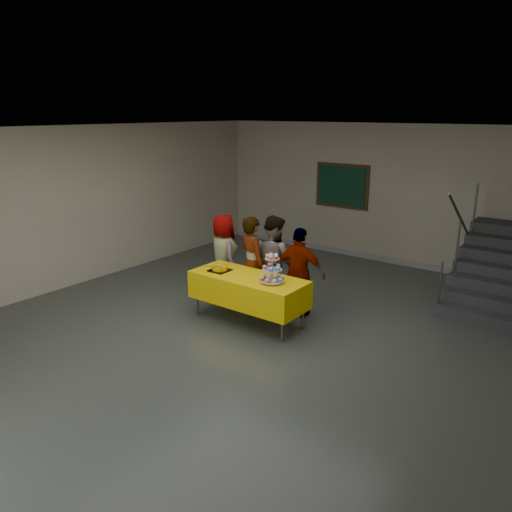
{
  "coord_description": "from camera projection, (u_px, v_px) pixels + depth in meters",
  "views": [
    {
      "loc": [
        4.31,
        -5.26,
        3.26
      ],
      "look_at": [
        -0.21,
        0.76,
        1.05
      ],
      "focal_mm": 35.0,
      "sensor_mm": 36.0,
      "label": 1
    }
  ],
  "objects": [
    {
      "name": "schoolchild_b",
      "position": [
        252.0,
        263.0,
        8.34
      ],
      "size": [
        0.69,
        0.58,
        1.6
      ],
      "primitive_type": "imported",
      "rotation": [
        0.0,
        0.0,
        2.73
      ],
      "color": "slate",
      "rests_on": "ground"
    },
    {
      "name": "bear_cake",
      "position": [
        220.0,
        267.0,
        8.01
      ],
      "size": [
        0.32,
        0.36,
        0.12
      ],
      "color": "black",
      "rests_on": "bake_table"
    },
    {
      "name": "bake_table",
      "position": [
        248.0,
        289.0,
        7.83
      ],
      "size": [
        1.88,
        0.78,
        0.77
      ],
      "color": "#595960",
      "rests_on": "ground"
    },
    {
      "name": "schoolchild_d",
      "position": [
        300.0,
        273.0,
        8.03
      ],
      "size": [
        0.91,
        0.49,
        1.48
      ],
      "primitive_type": "imported",
      "rotation": [
        0.0,
        0.0,
        3.29
      ],
      "color": "slate",
      "rests_on": "ground"
    },
    {
      "name": "cupcake_stand",
      "position": [
        272.0,
        271.0,
        7.44
      ],
      "size": [
        0.38,
        0.38,
        0.44
      ],
      "color": "silver",
      "rests_on": "bake_table"
    },
    {
      "name": "room_shell",
      "position": [
        236.0,
        195.0,
        6.85
      ],
      "size": [
        10.0,
        10.04,
        3.02
      ],
      "color": "#4C514C",
      "rests_on": "ground"
    },
    {
      "name": "schoolchild_a",
      "position": [
        223.0,
        256.0,
        8.95
      ],
      "size": [
        0.86,
        0.74,
        1.49
      ],
      "primitive_type": "imported",
      "rotation": [
        0.0,
        0.0,
        2.71
      ],
      "color": "slate",
      "rests_on": "ground"
    },
    {
      "name": "noticeboard",
      "position": [
        342.0,
        186.0,
        11.33
      ],
      "size": [
        1.3,
        0.05,
        1.0
      ],
      "color": "#472B16",
      "rests_on": "ground"
    },
    {
      "name": "schoolchild_c",
      "position": [
        274.0,
        262.0,
        8.41
      ],
      "size": [
        0.9,
        0.78,
        1.59
      ],
      "primitive_type": "imported",
      "rotation": [
        0.0,
        0.0,
        2.88
      ],
      "color": "slate",
      "rests_on": "ground"
    },
    {
      "name": "staircase",
      "position": [
        499.0,
        271.0,
        8.91
      ],
      "size": [
        1.3,
        2.4,
        2.04
      ],
      "color": "#424447",
      "rests_on": "ground"
    }
  ]
}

